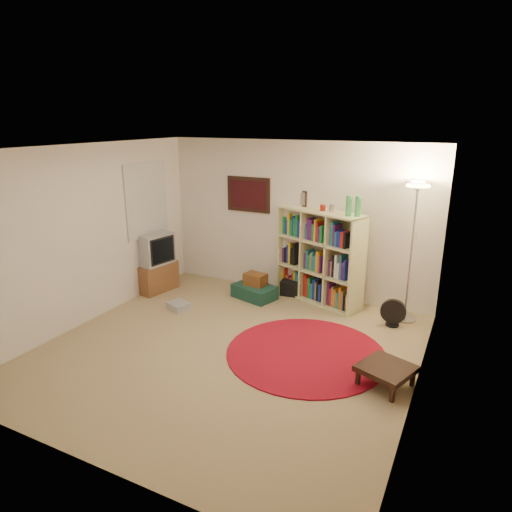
{
  "coord_description": "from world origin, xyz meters",
  "views": [
    {
      "loc": [
        2.63,
        -4.49,
        2.83
      ],
      "look_at": [
        0.1,
        0.6,
        1.1
      ],
      "focal_mm": 32.0,
      "sensor_mm": 36.0,
      "label": 1
    }
  ],
  "objects_px": {
    "tv_stand": "(154,263)",
    "suitcase": "(254,292)",
    "bookshelf": "(319,257)",
    "side_table": "(386,369)",
    "floor_fan": "(393,313)",
    "floor_lamp": "(416,206)"
  },
  "relations": [
    {
      "from": "bookshelf",
      "to": "side_table",
      "type": "bearing_deg",
      "value": -32.85
    },
    {
      "from": "floor_fan",
      "to": "tv_stand",
      "type": "xyz_separation_m",
      "value": [
        -3.91,
        -0.34,
        0.28
      ]
    },
    {
      "from": "floor_lamp",
      "to": "bookshelf",
      "type": "bearing_deg",
      "value": 173.4
    },
    {
      "from": "bookshelf",
      "to": "floor_lamp",
      "type": "relative_size",
      "value": 0.87
    },
    {
      "from": "bookshelf",
      "to": "tv_stand",
      "type": "distance_m",
      "value": 2.76
    },
    {
      "from": "bookshelf",
      "to": "floor_fan",
      "type": "relative_size",
      "value": 4.36
    },
    {
      "from": "floor_fan",
      "to": "tv_stand",
      "type": "relative_size",
      "value": 0.4
    },
    {
      "from": "floor_fan",
      "to": "floor_lamp",
      "type": "bearing_deg",
      "value": 61.96
    },
    {
      "from": "suitcase",
      "to": "side_table",
      "type": "xyz_separation_m",
      "value": [
        2.43,
        -1.64,
        0.09
      ]
    },
    {
      "from": "floor_lamp",
      "to": "floor_fan",
      "type": "distance_m",
      "value": 1.51
    },
    {
      "from": "tv_stand",
      "to": "suitcase",
      "type": "xyz_separation_m",
      "value": [
        1.69,
        0.41,
        -0.37
      ]
    },
    {
      "from": "bookshelf",
      "to": "suitcase",
      "type": "bearing_deg",
      "value": -136.01
    },
    {
      "from": "tv_stand",
      "to": "suitcase",
      "type": "bearing_deg",
      "value": 24.51
    },
    {
      "from": "floor_lamp",
      "to": "floor_fan",
      "type": "relative_size",
      "value": 5.0
    },
    {
      "from": "floor_fan",
      "to": "suitcase",
      "type": "relative_size",
      "value": 0.53
    },
    {
      "from": "suitcase",
      "to": "side_table",
      "type": "bearing_deg",
      "value": -18.15
    },
    {
      "from": "tv_stand",
      "to": "side_table",
      "type": "relative_size",
      "value": 1.48
    },
    {
      "from": "floor_fan",
      "to": "bookshelf",
      "type": "bearing_deg",
      "value": 153.46
    },
    {
      "from": "side_table",
      "to": "floor_fan",
      "type": "bearing_deg",
      "value": 97.7
    },
    {
      "from": "bookshelf",
      "to": "side_table",
      "type": "height_order",
      "value": "bookshelf"
    },
    {
      "from": "side_table",
      "to": "suitcase",
      "type": "bearing_deg",
      "value": 146.0
    },
    {
      "from": "floor_lamp",
      "to": "floor_fan",
      "type": "height_order",
      "value": "floor_lamp"
    }
  ]
}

